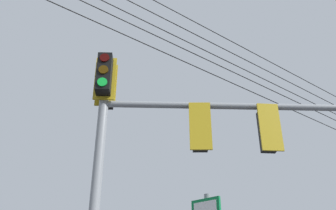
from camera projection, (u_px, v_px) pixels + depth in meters
name	position (u px, v px, depth m)	size (l,w,h in m)	color
signal_mast_assembly	(154.00, 141.00, 7.68)	(4.74, 2.97, 6.68)	gray
overhead_wire_span	(151.00, 23.00, 9.98)	(24.90, 2.63, 1.68)	black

